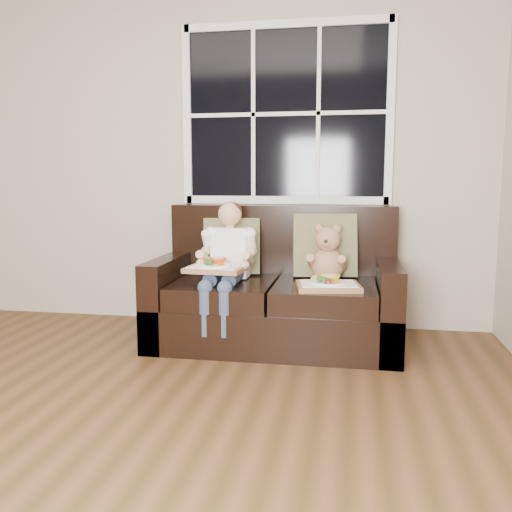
% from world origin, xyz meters
% --- Properties ---
extents(ground, '(5.00, 5.00, 0.00)m').
position_xyz_m(ground, '(0.00, 0.00, 0.00)').
color(ground, brown).
rests_on(ground, ground).
extents(room_walls, '(4.52, 5.02, 2.71)m').
position_xyz_m(room_walls, '(0.00, 0.00, 1.59)').
color(room_walls, '#BDAE9D').
rests_on(room_walls, ground).
extents(window_back, '(1.62, 0.04, 1.37)m').
position_xyz_m(window_back, '(0.66, 2.48, 1.65)').
color(window_back, black).
rests_on(window_back, room_walls).
extents(loveseat, '(1.70, 0.92, 0.96)m').
position_xyz_m(loveseat, '(0.66, 2.02, 0.31)').
color(loveseat, black).
rests_on(loveseat, ground).
extents(pillow_left, '(0.44, 0.26, 0.43)m').
position_xyz_m(pillow_left, '(0.30, 2.17, 0.66)').
color(pillow_left, olive).
rests_on(pillow_left, loveseat).
extents(pillow_right, '(0.48, 0.27, 0.47)m').
position_xyz_m(pillow_right, '(0.99, 2.17, 0.68)').
color(pillow_right, olive).
rests_on(pillow_right, loveseat).
extents(child, '(0.37, 0.59, 0.84)m').
position_xyz_m(child, '(0.33, 1.90, 0.64)').
color(child, white).
rests_on(child, loveseat).
extents(teddy_bear, '(0.25, 0.31, 0.41)m').
position_xyz_m(teddy_bear, '(1.02, 2.02, 0.61)').
color(teddy_bear, tan).
rests_on(teddy_bear, loveseat).
extents(tray_left, '(0.40, 0.32, 0.09)m').
position_xyz_m(tray_left, '(0.29, 1.72, 0.57)').
color(tray_left, '#8D5D40').
rests_on(tray_left, child).
extents(tray_right, '(0.45, 0.37, 0.09)m').
position_xyz_m(tray_right, '(1.04, 1.73, 0.48)').
color(tray_right, '#8D5D40').
rests_on(tray_right, loveseat).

